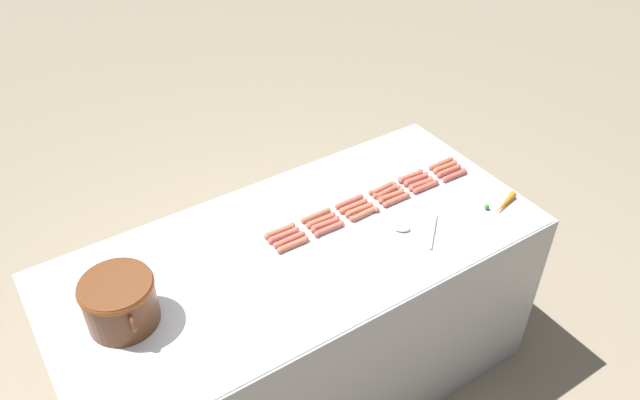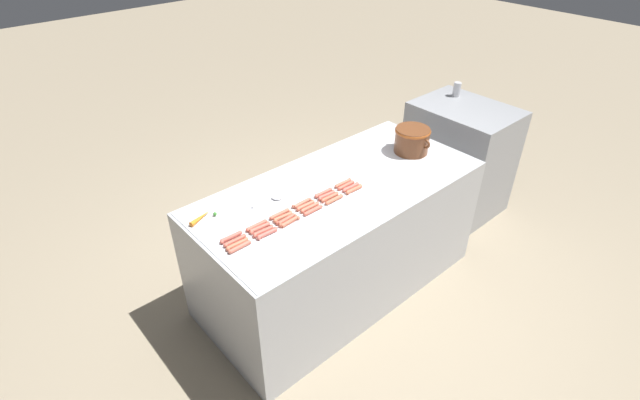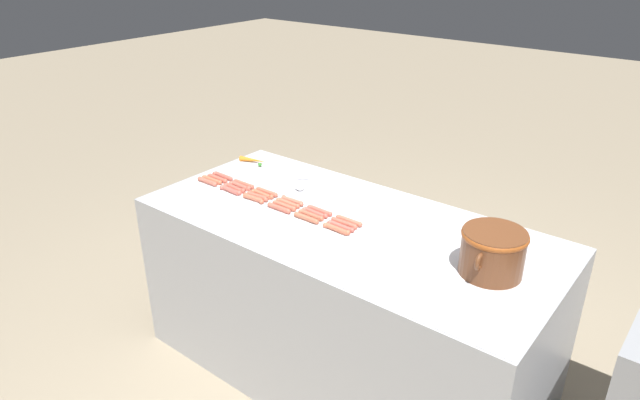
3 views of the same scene
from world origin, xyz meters
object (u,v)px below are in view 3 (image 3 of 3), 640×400
hot_dog_10 (315,213)px  hot_dog_13 (234,188)px  hot_dog_6 (217,178)px  hot_dog_15 (284,206)px  hot_dog_3 (292,201)px  hot_dog_12 (212,180)px  hot_dog_19 (230,190)px  carrot (253,160)px  hot_dog_9 (288,203)px  hot_dog_14 (257,196)px  hot_dog_0 (222,176)px  bean_pot (493,250)px  hot_dog_1 (244,184)px  hot_dog_17 (341,226)px  hot_dog_21 (279,208)px  hot_dog_2 (267,192)px  hot_dog_18 (207,181)px  hot_dog_7 (240,186)px  serving_spoon (299,185)px  hot_dog_20 (253,198)px  hot_dog_11 (344,223)px  hot_dog_22 (306,218)px  hot_dog_23 (336,229)px  hot_dog_5 (349,221)px  hot_dog_4 (320,211)px

hot_dog_10 → hot_dog_13: same height
hot_dog_6 → hot_dog_15: (0.03, 0.52, 0.00)m
hot_dog_3 → hot_dog_12: bearing=-82.4°
hot_dog_19 → carrot: (-0.38, -0.20, 0.00)m
hot_dog_9 → hot_dog_14: bearing=-79.1°
hot_dog_0 → bean_pot: size_ratio=0.46×
hot_dog_1 → hot_dog_17: size_ratio=1.00×
hot_dog_21 → hot_dog_2: bearing=-120.0°
hot_dog_18 → hot_dog_2: bearing=105.8°
hot_dog_2 → hot_dog_14: same height
hot_dog_6 → hot_dog_14: size_ratio=1.00×
hot_dog_10 → hot_dog_21: same height
hot_dog_19 → hot_dog_2: bearing=121.6°
hot_dog_17 → hot_dog_1: bearing=-95.6°
hot_dog_12 → bean_pot: bean_pot is taller
hot_dog_7 → serving_spoon: size_ratio=0.66×
hot_dog_13 → hot_dog_20: 0.17m
hot_dog_9 → hot_dog_20: 0.19m
hot_dog_7 → hot_dog_2: bearing=100.4°
hot_dog_0 → hot_dog_11: 0.87m
hot_dog_11 → hot_dog_21: same height
hot_dog_6 → hot_dog_17: same height
hot_dog_20 → hot_dog_22: 0.35m
hot_dog_7 → hot_dog_23: 0.70m
hot_dog_14 → hot_dog_1: bearing=-111.7°
hot_dog_9 → hot_dog_19: 0.35m
hot_dog_5 → bean_pot: 0.70m
hot_dog_6 → hot_dog_23: (0.07, 0.87, 0.00)m
hot_dog_13 → hot_dog_3: bearing=101.5°
hot_dog_17 → hot_dog_20: 0.53m
hot_dog_7 → bean_pot: size_ratio=0.46×
hot_dog_10 → hot_dog_5: bearing=101.0°
hot_dog_0 → hot_dog_23: same height
hot_dog_19 → bean_pot: (-0.10, 1.39, 0.09)m
hot_dog_7 → hot_dog_20: 0.18m
hot_dog_12 → hot_dog_1: bearing=110.9°
hot_dog_9 → hot_dog_15: 0.03m
hot_dog_15 → hot_dog_18: same height
hot_dog_6 → hot_dog_23: size_ratio=1.00×
hot_dog_0 → hot_dog_9: (0.04, 0.52, 0.00)m
hot_dog_13 → hot_dog_17: bearing=89.9°
hot_dog_2 → bean_pot: bearing=89.9°
hot_dog_20 → hot_dog_23: same height
hot_dog_3 → hot_dog_9: 0.03m
hot_dog_4 → hot_dog_7: (0.03, -0.52, 0.00)m
hot_dog_12 → hot_dog_15: 0.53m
hot_dog_12 → serving_spoon: hot_dog_12 is taller
hot_dog_3 → hot_dog_14: same height
hot_dog_1 → hot_dog_18: bearing=-61.5°
hot_dog_1 → hot_dog_20: same height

